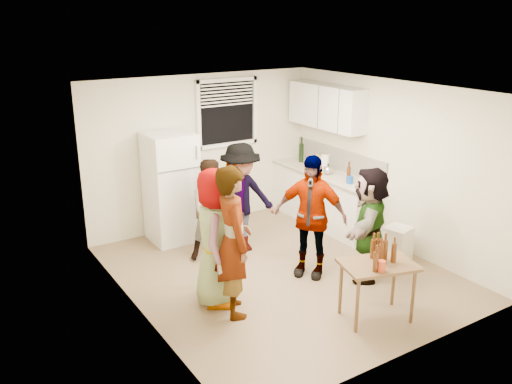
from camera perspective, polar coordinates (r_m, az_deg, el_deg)
room at (r=7.55m, az=2.57°, el=-8.44°), size 4.00×4.50×2.50m
window at (r=9.00m, az=-3.04°, el=8.34°), size 1.12×0.10×1.06m
refrigerator at (r=8.42m, az=-8.93°, el=0.46°), size 0.70×0.70×1.70m
counter_lower at (r=9.19m, az=7.20°, el=-0.71°), size 0.60×2.20×0.86m
countertop at (r=9.06m, az=7.31°, el=1.98°), size 0.64×2.22×0.04m
backsplash at (r=9.18m, az=8.74°, el=3.44°), size 0.03×2.20×0.36m
upper_cabinets at (r=9.06m, az=7.41°, el=8.92°), size 0.34×1.60×0.70m
kettle at (r=8.93m, az=7.56°, el=1.88°), size 0.27×0.25×0.19m
paper_towel at (r=9.04m, az=7.22°, el=2.09°), size 0.13×0.13×0.29m
wine_bottle at (r=9.63m, az=4.76°, el=3.18°), size 0.08×0.08×0.33m
beer_bottle_counter at (r=8.50m, az=9.67°, el=0.94°), size 0.07×0.07×0.25m
blue_cup at (r=8.47m, az=9.84°, el=0.88°), size 0.09×0.09×0.13m
picture_frame at (r=9.48m, az=6.72°, el=3.38°), size 0.02×0.19×0.16m
trash_bin at (r=8.08m, az=14.66°, el=-5.24°), size 0.40×0.40×0.49m
serving_table at (r=6.66m, az=12.35°, el=-12.78°), size 0.95×0.76×0.70m
beer_bottle_table at (r=6.40m, az=13.32°, el=-7.08°), size 0.07×0.07×0.25m
red_cup at (r=6.16m, az=13.04°, el=-8.10°), size 0.09×0.09×0.12m
guest_grey at (r=6.86m, az=-3.98°, el=-11.37°), size 1.88×1.68×0.54m
guest_stripe at (r=6.64m, az=-2.31°, el=-12.42°), size 1.92×1.12×0.43m
guest_back_left at (r=8.01m, az=-4.39°, el=-6.83°), size 0.99×1.59×0.56m
guest_back_right at (r=8.22m, az=-1.60°, el=-6.12°), size 1.27×1.77×0.61m
guest_black at (r=7.55m, az=5.55°, el=-8.50°), size 1.93×1.78×0.41m
guest_orange at (r=7.58m, az=11.46°, el=-8.70°), size 2.09×2.10×0.45m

